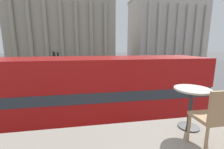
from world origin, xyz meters
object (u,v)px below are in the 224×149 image
Objects in this scene: traffic_light_near at (131,71)px; pedestrian_yellow at (87,66)px; cafe_dining_table at (191,99)px; cafe_chair_0 at (214,116)px; pedestrian_black at (86,67)px; car_white at (129,70)px; plaza_building_right at (165,30)px; traffic_light_mid at (54,62)px; double_decker_bus at (97,94)px; pedestrian_red at (70,62)px; traffic_light_far at (58,59)px; plaza_building_left at (65,30)px; pedestrian_grey at (68,62)px.

traffic_light_near is 1.97× the size of pedestrian_yellow.
cafe_chair_0 is at bearing -100.82° from cafe_dining_table.
pedestrian_black is 2.00m from pedestrian_yellow.
car_white is (5.02, 21.28, -3.01)m from cafe_dining_table.
traffic_light_mid is at bearing -135.29° from plaza_building_right.
double_decker_bus is at bearing -70.56° from traffic_light_mid.
car_white is (5.14, 21.88, -2.99)m from cafe_chair_0.
traffic_light_near reaches higher than pedestrian_yellow.
cafe_chair_0 reaches higher than car_white.
double_decker_bus is at bearing 104.93° from cafe_dining_table.
traffic_light_mid is 2.32× the size of pedestrian_yellow.
traffic_light_near is 23.09m from pedestrian_red.
traffic_light_mid is at bearing -82.95° from traffic_light_far.
pedestrian_yellow is at bearing 95.15° from double_decker_bus.
plaza_building_left is 7.02× the size of traffic_light_mid.
cafe_dining_table is at bearing -12.95° from pedestrian_grey.
double_decker_bus is 5.82m from cafe_chair_0.
car_white is at bearing -23.90° from traffic_light_far.
pedestrian_black is at bearing 53.40° from car_white.
traffic_light_near is at bearing -36.00° from traffic_light_mid.
plaza_building_left is 28.26m from car_white.
double_decker_bus is 13.70m from traffic_light_mid.
cafe_dining_table reaches higher than pedestrian_yellow.
traffic_light_far is (-9.49, 14.86, 0.11)m from traffic_light_near.
double_decker_bus is at bearing -13.80° from pedestrian_grey.
pedestrian_grey is at bearing 100.03° from cafe_dining_table.
cafe_chair_0 is at bearing -117.85° from plaza_building_right.
cafe_chair_0 is 0.26× the size of traffic_light_far.
double_decker_bus is at bearing 144.24° from car_white.
pedestrian_black is at bearing 109.92° from traffic_light_near.
car_white is at bearing -29.37° from pedestrian_red.
plaza_building_left reaches higher than cafe_dining_table.
plaza_building_left is at bearing -49.61° from pedestrian_black.
car_white is at bearing -126.94° from plaza_building_right.
cafe_dining_table is 24.34m from pedestrian_black.
traffic_light_near is at bearing -73.06° from plaza_building_left.
plaza_building_left is 6.65× the size of car_white.
cafe_chair_0 is 0.22× the size of car_white.
pedestrian_black is (4.07, -9.93, -0.08)m from pedestrian_grey.
traffic_light_mid reaches higher than traffic_light_far.
pedestrian_black is (-6.97, 2.82, 0.21)m from car_white.
plaza_building_left is 8.29× the size of traffic_light_near.
traffic_light_near is at bearing 82.12° from cafe_chair_0.
plaza_building_right is 37.49m from pedestrian_red.
double_decker_bus reaches higher than cafe_dining_table.
cafe_chair_0 is 57.60m from plaza_building_right.
plaza_building_left reaches higher than pedestrian_grey.
double_decker_bus reaches higher than traffic_light_near.
double_decker_bus is 29.52m from pedestrian_grey.
plaza_building_left is 16.25× the size of pedestrian_grey.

